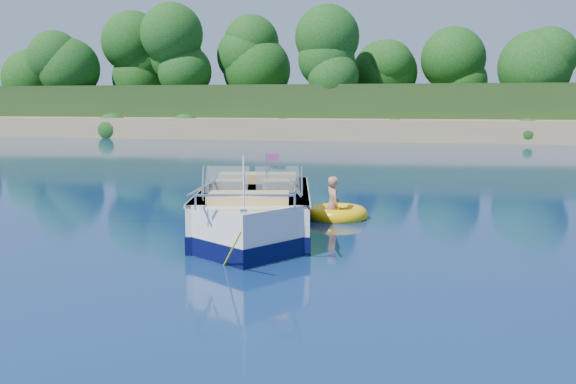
# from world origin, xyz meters

# --- Properties ---
(ground) EXTENTS (160.00, 160.00, 0.00)m
(ground) POSITION_xyz_m (0.00, 0.00, 0.00)
(ground) COLOR #0B1B4E
(ground) RESTS_ON ground
(shoreline) EXTENTS (170.00, 59.00, 6.00)m
(shoreline) POSITION_xyz_m (0.00, 63.77, 0.98)
(shoreline) COLOR #8B7350
(shoreline) RESTS_ON ground
(treeline) EXTENTS (150.00, 7.12, 8.19)m
(treeline) POSITION_xyz_m (0.04, 41.01, 5.55)
(treeline) COLOR black
(treeline) RESTS_ON ground
(motorboat) EXTENTS (3.16, 6.26, 2.12)m
(motorboat) POSITION_xyz_m (0.04, 2.76, 0.41)
(motorboat) COLOR white
(motorboat) RESTS_ON ground
(tow_tube) EXTENTS (1.64, 1.64, 0.38)m
(tow_tube) POSITION_xyz_m (1.38, 5.23, 0.10)
(tow_tube) COLOR yellow
(tow_tube) RESTS_ON ground
(boy) EXTENTS (0.65, 0.80, 1.45)m
(boy) POSITION_xyz_m (1.27, 5.15, 0.00)
(boy) COLOR tan
(boy) RESTS_ON ground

